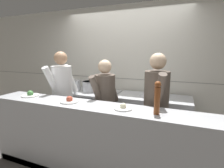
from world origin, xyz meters
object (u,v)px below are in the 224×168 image
(chef_head_cook, at_px, (63,95))
(chef_line, at_px, (156,107))
(oven_range, at_px, (89,112))
(stock_pot, at_px, (75,85))
(plated_dish_main, at_px, (30,95))
(sauce_pot, at_px, (89,86))
(chef_sous, at_px, (105,104))
(mixing_bowl_steel, at_px, (146,93))
(plated_dish_appetiser, at_px, (70,101))
(pepper_mill, at_px, (157,97))
(braising_pot, at_px, (106,87))
(plated_dish_dessert, at_px, (123,108))

(chef_head_cook, relative_size, chef_line, 1.01)
(oven_range, relative_size, chef_head_cook, 0.71)
(stock_pot, height_order, plated_dish_main, stock_pot)
(sauce_pot, distance_m, chef_head_cook, 0.60)
(sauce_pot, height_order, chef_sous, chef_sous)
(mixing_bowl_steel, height_order, chef_sous, chef_sous)
(oven_range, relative_size, plated_dish_appetiser, 4.71)
(plated_dish_main, height_order, plated_dish_appetiser, plated_dish_main)
(pepper_mill, bearing_deg, chef_sous, 148.15)
(plated_dish_main, bearing_deg, mixing_bowl_steel, 33.77)
(oven_range, relative_size, braising_pot, 3.97)
(sauce_pot, xyz_separation_m, braising_pot, (0.34, 0.06, 0.01))
(plated_dish_dessert, xyz_separation_m, pepper_mill, (0.39, -0.02, 0.17))
(mixing_bowl_steel, bearing_deg, plated_dish_appetiser, -126.81)
(oven_range, distance_m, chef_line, 1.63)
(chef_line, bearing_deg, sauce_pot, 138.38)
(plated_dish_appetiser, xyz_separation_m, chef_sous, (0.30, 0.51, -0.16))
(plated_dish_main, distance_m, plated_dish_dessert, 1.54)
(mixing_bowl_steel, xyz_separation_m, chef_line, (0.26, -0.62, -0.03))
(chef_sous, bearing_deg, braising_pot, 126.99)
(pepper_mill, relative_size, chef_head_cook, 0.22)
(stock_pot, height_order, mixing_bowl_steel, stock_pot)
(plated_dish_dessert, bearing_deg, mixing_bowl_steel, 87.16)
(mixing_bowl_steel, relative_size, pepper_mill, 0.67)
(braising_pot, xyz_separation_m, chef_head_cook, (-0.57, -0.61, -0.08))
(oven_range, relative_size, pepper_mill, 3.26)
(plated_dish_appetiser, relative_size, chef_line, 0.15)
(plated_dish_appetiser, bearing_deg, pepper_mill, -1.45)
(sauce_pot, distance_m, chef_line, 1.51)
(sauce_pot, xyz_separation_m, plated_dish_main, (-0.46, -1.03, 0.02))
(plated_dish_dessert, xyz_separation_m, chef_line, (0.31, 0.50, -0.10))
(pepper_mill, height_order, chef_head_cook, chef_head_cook)
(plated_dish_main, relative_size, pepper_mill, 0.72)
(pepper_mill, xyz_separation_m, chef_line, (-0.08, 0.52, -0.27))
(stock_pot, xyz_separation_m, pepper_mill, (1.85, -1.17, 0.19))
(stock_pot, bearing_deg, oven_range, -4.04)
(sauce_pot, relative_size, chef_sous, 0.17)
(mixing_bowl_steel, relative_size, chef_sous, 0.16)
(stock_pot, relative_size, sauce_pot, 0.87)
(sauce_pot, relative_size, mixing_bowl_steel, 1.11)
(plated_dish_main, height_order, chef_head_cook, chef_head_cook)
(plated_dish_appetiser, xyz_separation_m, chef_head_cook, (-0.53, 0.52, -0.09))
(plated_dish_appetiser, distance_m, plated_dish_dessert, 0.78)
(plated_dish_main, distance_m, pepper_mill, 1.94)
(oven_range, relative_size, plated_dish_dessert, 5.44)
(sauce_pot, relative_size, chef_head_cook, 0.16)
(mixing_bowl_steel, bearing_deg, sauce_pot, -178.11)
(sauce_pot, xyz_separation_m, chef_line, (1.39, -0.58, -0.08))
(oven_range, xyz_separation_m, mixing_bowl_steel, (1.17, -0.00, 0.51))
(chef_sous, xyz_separation_m, chef_line, (0.79, -0.02, 0.06))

